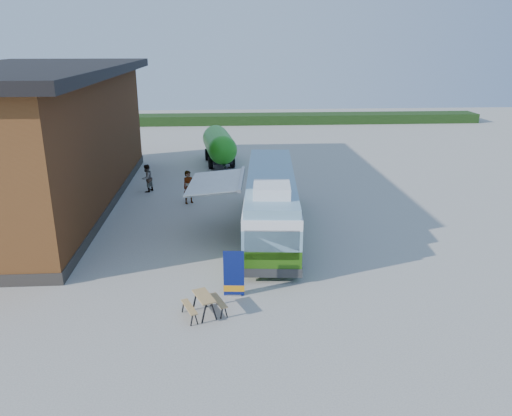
{
  "coord_description": "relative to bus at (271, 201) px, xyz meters",
  "views": [
    {
      "loc": [
        -0.35,
        -17.25,
        8.7
      ],
      "look_at": [
        1.07,
        4.44,
        1.4
      ],
      "focal_mm": 35.0,
      "sensor_mm": 36.0,
      "label": 1
    }
  ],
  "objects": [
    {
      "name": "barn",
      "position": [
        -12.29,
        5.1,
        1.99
      ],
      "size": [
        9.6,
        21.2,
        7.5
      ],
      "color": "brown",
      "rests_on": "ground"
    },
    {
      "name": "bus",
      "position": [
        0.0,
        0.0,
        0.0
      ],
      "size": [
        3.23,
        11.03,
        3.34
      ],
      "rotation": [
        0.0,
        0.0,
        -0.09
      ],
      "color": "#377313",
      "rests_on": "ground"
    },
    {
      "name": "person_a",
      "position": [
        -4.15,
        4.82,
        -0.66
      ],
      "size": [
        0.82,
        0.74,
        1.88
      ],
      "primitive_type": "imported",
      "rotation": [
        0.0,
        0.0,
        0.56
      ],
      "color": "#999999",
      "rests_on": "ground"
    },
    {
      "name": "banner",
      "position": [
        -1.89,
        -6.11,
        -0.89
      ],
      "size": [
        0.75,
        0.22,
        1.73
      ],
      "rotation": [
        0.0,
        0.0,
        -0.09
      ],
      "color": "#0B1657",
      "rests_on": "ground"
    },
    {
      "name": "slurry_tanker",
      "position": [
        -2.49,
        14.19,
        -0.14
      ],
      "size": [
        2.54,
        6.81,
        2.52
      ],
      "rotation": [
        0.0,
        0.0,
        0.12
      ],
      "color": "#23971B",
      "rests_on": "ground"
    },
    {
      "name": "picnic_table",
      "position": [
        -2.91,
        -7.39,
        -1.06
      ],
      "size": [
        1.58,
        1.5,
        0.72
      ],
      "rotation": [
        0.0,
        0.0,
        0.37
      ],
      "color": "tan",
      "rests_on": "ground"
    },
    {
      "name": "person_b",
      "position": [
        -6.81,
        7.25,
        -0.75
      ],
      "size": [
        0.95,
        1.02,
        1.68
      ],
      "primitive_type": "imported",
      "rotation": [
        0.0,
        0.0,
        -2.07
      ],
      "color": "#999999",
      "rests_on": "ground"
    },
    {
      "name": "ground",
      "position": [
        -1.79,
        -4.9,
        -1.6
      ],
      "size": [
        100.0,
        100.0,
        0.0
      ],
      "primitive_type": "plane",
      "color": "#BCB7AD",
      "rests_on": "ground"
    },
    {
      "name": "awning",
      "position": [
        -2.36,
        -0.08,
        0.83
      ],
      "size": [
        2.83,
        4.18,
        0.51
      ],
      "rotation": [
        0.0,
        0.0,
        -0.09
      ],
      "color": "white",
      "rests_on": "ground"
    },
    {
      "name": "hedge",
      "position": [
        6.21,
        33.1,
        -1.1
      ],
      "size": [
        40.0,
        3.0,
        1.0
      ],
      "primitive_type": "cube",
      "color": "#264419",
      "rests_on": "ground"
    }
  ]
}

